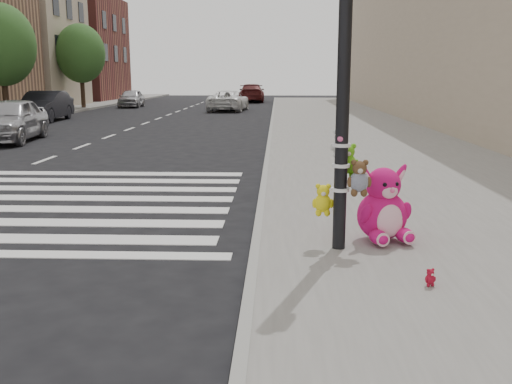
# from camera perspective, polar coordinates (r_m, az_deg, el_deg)

# --- Properties ---
(ground) EXTENTS (120.00, 120.00, 0.00)m
(ground) POSITION_cam_1_polar(r_m,az_deg,el_deg) (5.89, -16.40, -11.60)
(ground) COLOR black
(ground) RESTS_ON ground
(sidewalk_near) EXTENTS (7.00, 80.00, 0.14)m
(sidewalk_near) POSITION_cam_1_polar(r_m,az_deg,el_deg) (15.60, 13.92, 3.17)
(sidewalk_near) COLOR slate
(sidewalk_near) RESTS_ON ground
(curb_edge) EXTENTS (0.12, 80.00, 0.15)m
(curb_edge) POSITION_cam_1_polar(r_m,az_deg,el_deg) (15.28, 1.13, 3.34)
(curb_edge) COLOR gray
(curb_edge) RESTS_ON ground
(bld_far_d) EXTENTS (6.00, 8.00, 10.00)m
(bld_far_d) POSITION_cam_1_polar(r_m,az_deg,el_deg) (43.78, -21.86, 14.40)
(bld_far_d) COLOR tan
(bld_far_d) RESTS_ON ground
(bld_far_e) EXTENTS (6.00, 10.00, 9.00)m
(bld_far_e) POSITION_cam_1_polar(r_m,az_deg,el_deg) (54.01, -17.02, 13.51)
(bld_far_e) COLOR brown
(bld_far_e) RESTS_ON ground
(bld_near) EXTENTS (5.00, 60.00, 10.00)m
(bld_near) POSITION_cam_1_polar(r_m,az_deg,el_deg) (26.71, 22.09, 16.68)
(bld_near) COLOR tan
(bld_near) RESTS_ON ground
(signal_pole) EXTENTS (0.71, 0.50, 4.00)m
(signal_pole) POSITION_cam_1_polar(r_m,az_deg,el_deg) (7.00, 8.77, 6.95)
(signal_pole) COLOR black
(signal_pole) RESTS_ON sidewalk_near
(tree_far_b) EXTENTS (3.20, 3.20, 5.44)m
(tree_far_b) POSITION_cam_1_polar(r_m,az_deg,el_deg) (30.11, -24.14, 13.27)
(tree_far_b) COLOR #382619
(tree_far_b) RESTS_ON sidewalk_far
(tree_far_c) EXTENTS (3.20, 3.20, 5.44)m
(tree_far_c) POSITION_cam_1_polar(r_m,az_deg,el_deg) (40.30, -17.14, 13.09)
(tree_far_c) COLOR #382619
(tree_far_c) RESTS_ON sidewalk_far
(pink_bunny) EXTENTS (0.81, 0.89, 1.02)m
(pink_bunny) POSITION_cam_1_polar(r_m,az_deg,el_deg) (7.61, 12.62, -1.69)
(pink_bunny) COLOR #D6126E
(pink_bunny) RESTS_ON sidewalk_near
(red_teddy) EXTENTS (0.15, 0.13, 0.19)m
(red_teddy) POSITION_cam_1_polar(r_m,az_deg,el_deg) (6.18, 17.01, -8.17)
(red_teddy) COLOR #A71027
(red_teddy) RESTS_ON sidewalk_near
(car_silver_far) EXTENTS (2.31, 4.63, 1.51)m
(car_silver_far) POSITION_cam_1_polar(r_m,az_deg,el_deg) (21.59, -23.46, 6.66)
(car_silver_far) COLOR #A4A3A8
(car_silver_far) RESTS_ON ground
(car_dark_far) EXTENTS (1.79, 4.60, 1.49)m
(car_dark_far) POSITION_cam_1_polar(r_m,az_deg,el_deg) (30.56, -20.39, 8.05)
(car_dark_far) COLOR black
(car_dark_far) RESTS_ON ground
(car_white_near) EXTENTS (2.52, 4.83, 1.30)m
(car_white_near) POSITION_cam_1_polar(r_m,az_deg,el_deg) (36.94, -2.77, 9.11)
(car_white_near) COLOR white
(car_white_near) RESTS_ON ground
(car_maroon_near) EXTENTS (2.28, 5.28, 1.52)m
(car_maroon_near) POSITION_cam_1_polar(r_m,az_deg,el_deg) (49.16, -0.44, 9.87)
(car_maroon_near) COLOR #4F1616
(car_maroon_near) RESTS_ON ground
(car_silver_deep) EXTENTS (1.78, 3.85, 1.28)m
(car_silver_deep) POSITION_cam_1_polar(r_m,az_deg,el_deg) (42.17, -12.36, 9.15)
(car_silver_deep) COLOR #B0B0B5
(car_silver_deep) RESTS_ON ground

